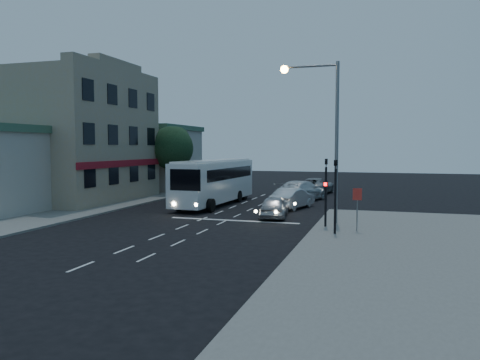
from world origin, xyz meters
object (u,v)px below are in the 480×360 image
(car_sedan_c, at_px, (316,186))
(tour_bus, at_px, (215,181))
(traffic_signal_main, at_px, (326,184))
(streetlight, at_px, (325,123))
(car_suv, at_px, (274,207))
(car_sedan_a, at_px, (293,198))
(traffic_signal_side, at_px, (335,187))
(car_sedan_b, at_px, (302,191))
(regulatory_sign, at_px, (357,202))
(street_tree, at_px, (172,146))

(car_sedan_c, bearing_deg, tour_bus, 66.41)
(tour_bus, relative_size, car_sedan_c, 2.06)
(traffic_signal_main, height_order, streetlight, streetlight)
(car_suv, xyz_separation_m, traffic_signal_main, (3.54, -3.02, 1.74))
(car_sedan_a, distance_m, streetlight, 8.54)
(traffic_signal_main, relative_size, traffic_signal_side, 1.00)
(tour_bus, height_order, traffic_signal_main, traffic_signal_main)
(tour_bus, height_order, streetlight, streetlight)
(car_sedan_c, relative_size, traffic_signal_main, 1.33)
(car_sedan_a, height_order, traffic_signal_main, traffic_signal_main)
(car_sedan_b, bearing_deg, tour_bus, 55.97)
(car_suv, height_order, car_sedan_b, car_sedan_b)
(traffic_signal_side, height_order, regulatory_sign, traffic_signal_side)
(car_suv, relative_size, street_tree, 0.64)
(traffic_signal_main, bearing_deg, car_sedan_a, 112.93)
(car_suv, bearing_deg, streetlight, 146.20)
(regulatory_sign, relative_size, street_tree, 0.35)
(streetlight, bearing_deg, car_suv, 154.05)
(tour_bus, height_order, car_sedan_a, tour_bus)
(car_sedan_c, bearing_deg, car_sedan_b, 93.65)
(car_suv, distance_m, traffic_signal_main, 4.97)
(car_sedan_a, bearing_deg, streetlight, 129.50)
(car_suv, bearing_deg, car_sedan_b, -98.39)
(traffic_signal_main, bearing_deg, streetlight, 100.20)
(tour_bus, bearing_deg, traffic_signal_side, -42.64)
(traffic_signal_side, relative_size, street_tree, 0.66)
(car_sedan_b, xyz_separation_m, car_sedan_c, (0.32, 5.94, -0.08))
(tour_bus, height_order, car_sedan_c, tour_bus)
(tour_bus, xyz_separation_m, street_tree, (-6.49, 6.17, 2.65))
(car_suv, bearing_deg, traffic_signal_main, 131.69)
(car_sedan_b, bearing_deg, traffic_signal_main, 122.90)
(car_sedan_a, xyz_separation_m, traffic_signal_main, (3.24, -7.67, 1.68))
(car_suv, distance_m, regulatory_sign, 6.68)
(car_sedan_a, bearing_deg, tour_bus, 10.12)
(tour_bus, xyz_separation_m, car_sedan_b, (5.86, 4.63, -1.02))
(car_sedan_b, bearing_deg, traffic_signal_side, 123.49)
(car_sedan_a, xyz_separation_m, car_sedan_b, (-0.21, 5.03, 0.10))
(street_tree, bearing_deg, traffic_signal_side, -44.50)
(tour_bus, relative_size, traffic_signal_side, 2.74)
(car_sedan_b, xyz_separation_m, traffic_signal_side, (4.15, -14.68, 1.58))
(car_sedan_a, distance_m, traffic_signal_side, 10.55)
(tour_bus, bearing_deg, car_suv, -38.72)
(car_sedan_c, relative_size, regulatory_sign, 2.48)
(traffic_signal_side, height_order, street_tree, street_tree)
(car_sedan_a, distance_m, car_sedan_c, 10.98)
(regulatory_sign, bearing_deg, car_sedan_b, 110.59)
(traffic_signal_main, bearing_deg, car_sedan_c, 99.53)
(tour_bus, relative_size, car_suv, 2.82)
(car_sedan_a, distance_m, regulatory_sign, 10.03)
(streetlight, bearing_deg, traffic_signal_side, -74.30)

